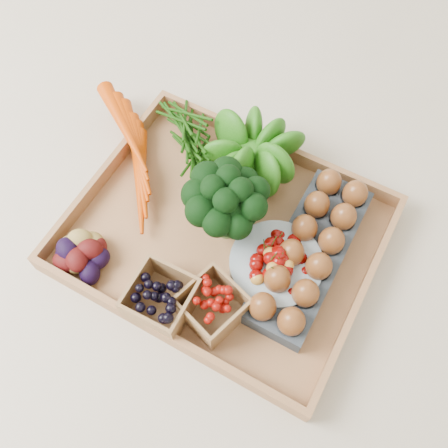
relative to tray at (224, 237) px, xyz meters
The scene contains 10 objects.
ground 0.01m from the tray, ahead, with size 4.00×4.00×0.00m, color beige.
tray is the anchor object (origin of this frame).
carrots 0.23m from the tray, 166.25° to the left, with size 0.23×0.17×0.06m, color #C13B02, non-canonical shape.
lettuce 0.17m from the tray, 97.73° to the left, with size 0.13×0.13×0.13m, color #12470B.
broccoli 0.07m from the tray, 100.59° to the left, with size 0.15×0.15×0.12m, color black, non-canonical shape.
cherry_bowl 0.12m from the tray, ahead, with size 0.17×0.17×0.04m, color #8C9EA5.
egg_carton 0.16m from the tray, 11.07° to the left, with size 0.12×0.33×0.04m, color #353C44.
potatoes 0.27m from the tray, 141.05° to the right, with size 0.13×0.13×0.07m, color #380909, non-canonical shape.
punnet_blackberry 0.18m from the tray, 98.49° to the right, with size 0.10×0.10×0.07m, color black.
punnet_raspberry 0.16m from the tray, 68.48° to the right, with size 0.10×0.10×0.07m, color #750A05.
Camera 1 is at (0.20, -0.37, 0.86)m, focal length 40.00 mm.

